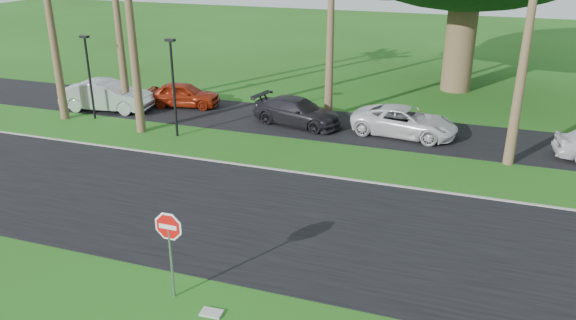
% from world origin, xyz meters
% --- Properties ---
extents(ground, '(120.00, 120.00, 0.00)m').
position_xyz_m(ground, '(0.00, 0.00, 0.00)').
color(ground, '#204A12').
rests_on(ground, ground).
extents(road, '(120.00, 8.00, 0.02)m').
position_xyz_m(road, '(0.00, 2.00, 0.01)').
color(road, black).
rests_on(road, ground).
extents(parking_strip, '(120.00, 5.00, 0.02)m').
position_xyz_m(parking_strip, '(0.00, 12.50, 0.01)').
color(parking_strip, black).
rests_on(parking_strip, ground).
extents(curb, '(120.00, 0.12, 0.06)m').
position_xyz_m(curb, '(0.00, 6.05, 0.03)').
color(curb, gray).
rests_on(curb, ground).
extents(stop_sign_near, '(1.05, 0.07, 2.62)m').
position_xyz_m(stop_sign_near, '(0.50, -3.00, 1.77)').
color(stop_sign_near, gray).
rests_on(stop_sign_near, ground).
extents(streetlight_left, '(0.45, 0.25, 4.34)m').
position_xyz_m(streetlight_left, '(-11.50, 9.50, 2.50)').
color(streetlight_left, black).
rests_on(streetlight_left, ground).
extents(streetlight_right, '(0.45, 0.25, 4.64)m').
position_xyz_m(streetlight_right, '(-6.00, 8.50, 2.65)').
color(streetlight_right, black).
rests_on(streetlight_right, ground).
extents(car_silver, '(5.14, 2.35, 1.64)m').
position_xyz_m(car_silver, '(-11.74, 10.99, 0.82)').
color(car_silver, silver).
rests_on(car_silver, ground).
extents(car_red, '(4.28, 2.37, 1.38)m').
position_xyz_m(car_red, '(-8.16, 13.06, 0.69)').
color(car_red, maroon).
rests_on(car_red, ground).
extents(car_dark, '(5.00, 2.90, 1.36)m').
position_xyz_m(car_dark, '(-1.07, 12.03, 0.68)').
color(car_dark, black).
rests_on(car_dark, ground).
extents(car_minivan, '(5.20, 2.83, 1.38)m').
position_xyz_m(car_minivan, '(4.29, 12.14, 0.69)').
color(car_minivan, silver).
rests_on(car_minivan, ground).
extents(utility_slab, '(0.57, 0.38, 0.06)m').
position_xyz_m(utility_slab, '(1.77, -3.35, 0.03)').
color(utility_slab, '#A6A79F').
rests_on(utility_slab, ground).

